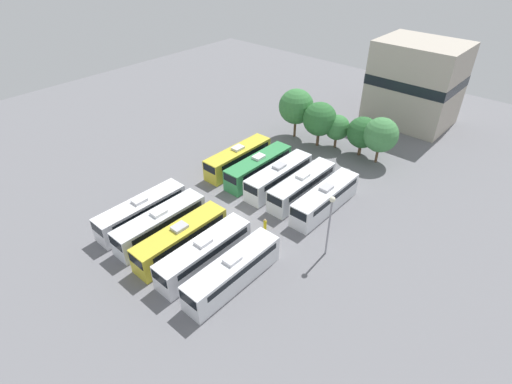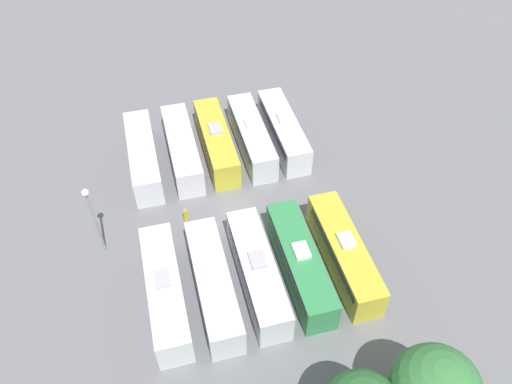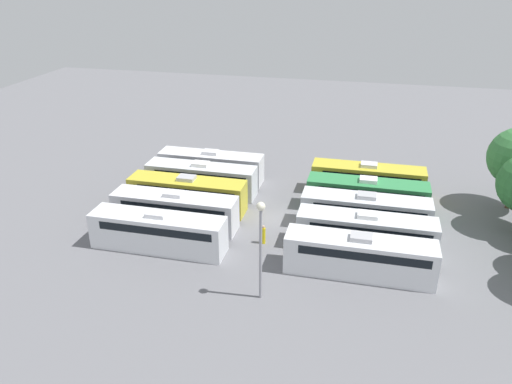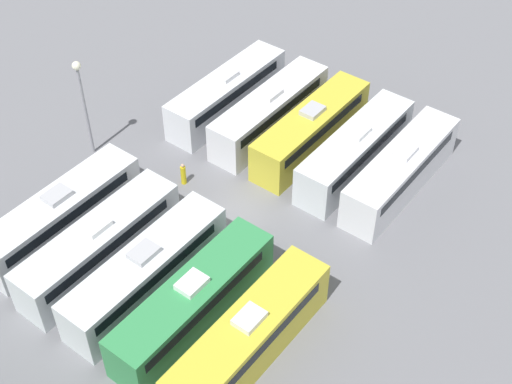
# 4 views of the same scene
# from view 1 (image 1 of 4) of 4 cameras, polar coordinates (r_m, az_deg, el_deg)

# --- Properties ---
(ground_plane) EXTENTS (119.49, 119.49, 0.00)m
(ground_plane) POSITION_cam_1_polar(r_m,az_deg,el_deg) (48.49, -2.89, -3.24)
(ground_plane) COLOR slate
(bus_0) EXTENTS (2.62, 11.12, 3.37)m
(bus_0) POSITION_cam_1_polar(r_m,az_deg,el_deg) (48.15, -15.99, -2.61)
(bus_0) COLOR silver
(bus_0) RESTS_ON ground_plane
(bus_1) EXTENTS (2.62, 11.12, 3.37)m
(bus_1) POSITION_cam_1_polar(r_m,az_deg,el_deg) (45.80, -13.45, -4.33)
(bus_1) COLOR silver
(bus_1) RESTS_ON ground_plane
(bus_2) EXTENTS (2.62, 11.12, 3.37)m
(bus_2) POSITION_cam_1_polar(r_m,az_deg,el_deg) (43.36, -10.62, -6.49)
(bus_2) COLOR gold
(bus_2) RESTS_ON ground_plane
(bus_3) EXTENTS (2.62, 11.12, 3.37)m
(bus_3) POSITION_cam_1_polar(r_m,az_deg,el_deg) (41.31, -7.34, -8.60)
(bus_3) COLOR silver
(bus_3) RESTS_ON ground_plane
(bus_4) EXTENTS (2.62, 11.12, 3.37)m
(bus_4) POSITION_cam_1_polar(r_m,az_deg,el_deg) (39.27, -3.31, -11.16)
(bus_4) COLOR silver
(bus_4) RESTS_ON ground_plane
(bus_5) EXTENTS (2.62, 11.12, 3.37)m
(bus_5) POSITION_cam_1_polar(r_m,az_deg,el_deg) (56.69, -2.53, 4.95)
(bus_5) COLOR gold
(bus_5) RESTS_ON ground_plane
(bus_6) EXTENTS (2.62, 11.12, 3.37)m
(bus_6) POSITION_cam_1_polar(r_m,az_deg,el_deg) (54.49, 0.41, 3.65)
(bus_6) COLOR #338C4C
(bus_6) RESTS_ON ground_plane
(bus_7) EXTENTS (2.62, 11.12, 3.37)m
(bus_7) POSITION_cam_1_polar(r_m,az_deg,el_deg) (52.56, 3.31, 2.31)
(bus_7) COLOR silver
(bus_7) RESTS_ON ground_plane
(bus_8) EXTENTS (2.62, 11.12, 3.37)m
(bus_8) POSITION_cam_1_polar(r_m,az_deg,el_deg) (50.91, 6.62, 0.92)
(bus_8) COLOR silver
(bus_8) RESTS_ON ground_plane
(bus_9) EXTENTS (2.62, 11.12, 3.37)m
(bus_9) POSITION_cam_1_polar(r_m,az_deg,el_deg) (49.08, 9.88, -0.85)
(bus_9) COLOR silver
(bus_9) RESTS_ON ground_plane
(worker_person) EXTENTS (0.36, 0.36, 1.68)m
(worker_person) POSITION_cam_1_polar(r_m,az_deg,el_deg) (45.64, 1.30, -4.78)
(worker_person) COLOR gold
(worker_person) RESTS_ON ground_plane
(light_pole) EXTENTS (0.60, 0.60, 7.46)m
(light_pole) POSITION_cam_1_polar(r_m,az_deg,el_deg) (40.66, 10.56, -3.41)
(light_pole) COLOR gray
(light_pole) RESTS_ON ground_plane
(tree_0) EXTENTS (5.50, 5.50, 7.93)m
(tree_0) POSITION_cam_1_polar(r_m,az_deg,el_deg) (64.25, 5.76, 12.05)
(tree_0) COLOR brown
(tree_0) RESTS_ON ground_plane
(tree_1) EXTENTS (5.13, 5.13, 7.02)m
(tree_1) POSITION_cam_1_polar(r_m,az_deg,el_deg) (62.18, 9.09, 10.25)
(tree_1) COLOR brown
(tree_1) RESTS_ON ground_plane
(tree_2) EXTENTS (3.84, 3.84, 5.30)m
(tree_2) POSITION_cam_1_polar(r_m,az_deg,el_deg) (62.50, 11.51, 9.02)
(tree_2) COLOR brown
(tree_2) RESTS_ON ground_plane
(tree_3) EXTENTS (4.61, 4.61, 6.02)m
(tree_3) POSITION_cam_1_polar(r_m,az_deg,el_deg) (61.02, 14.97, 8.22)
(tree_3) COLOR brown
(tree_3) RESTS_ON ground_plane
(tree_4) EXTENTS (4.94, 4.94, 6.87)m
(tree_4) POSITION_cam_1_polar(r_m,az_deg,el_deg) (59.41, 17.40, 7.79)
(tree_4) COLOR brown
(tree_4) RESTS_ON ground_plane
(depot_building) EXTENTS (13.44, 10.70, 13.55)m
(depot_building) POSITION_cam_1_polar(r_m,az_deg,el_deg) (73.94, 21.84, 14.27)
(depot_building) COLOR #B2A899
(depot_building) RESTS_ON ground_plane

